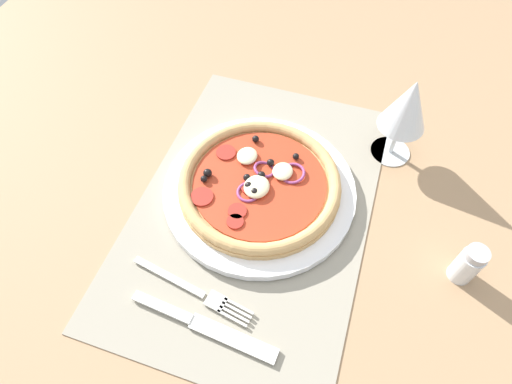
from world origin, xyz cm
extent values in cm
cube|color=#9E7A56|center=(0.00, 0.00, -1.20)|extent=(190.00, 140.00, 2.40)
cube|color=gray|center=(0.00, 0.00, 0.20)|extent=(51.56, 33.87, 0.40)
cylinder|color=white|center=(-2.37, -0.43, 1.09)|extent=(29.09, 29.09, 1.39)
cylinder|color=tan|center=(-2.37, -0.43, 2.29)|extent=(24.31, 24.31, 1.00)
torus|color=tan|center=(-2.37, -0.43, 3.15)|extent=(24.17, 24.17, 1.80)
cylinder|color=#B7381E|center=(-2.37, -0.43, 2.94)|extent=(19.94, 19.94, 0.30)
ellipsoid|color=beige|center=(-1.03, -0.47, 3.71)|extent=(4.18, 3.76, 1.25)
ellipsoid|color=beige|center=(-5.01, 2.79, 3.60)|extent=(3.39, 3.05, 1.02)
ellipsoid|color=beige|center=(-6.18, -3.23, 3.61)|extent=(3.46, 3.12, 1.04)
sphere|color=black|center=(-3.29, 0.50, 3.67)|extent=(1.15, 1.15, 1.15)
sphere|color=black|center=(-0.76, -1.13, 3.73)|extent=(1.29, 1.29, 1.29)
sphere|color=black|center=(-5.99, 0.57, 3.66)|extent=(1.14, 1.14, 1.14)
sphere|color=black|center=(-0.04, -7.87, 3.61)|extent=(1.04, 1.04, 1.04)
sphere|color=black|center=(-8.41, 3.90, 3.60)|extent=(1.02, 1.02, 1.02)
sphere|color=black|center=(-0.03, 0.24, 3.75)|extent=(1.32, 1.32, 1.32)
sphere|color=black|center=(-1.10, -7.72, 3.74)|extent=(1.31, 1.31, 1.31)
sphere|color=black|center=(-9.82, -3.08, 3.64)|extent=(1.11, 1.11, 1.11)
sphere|color=black|center=(-2.23, -1.93, 3.63)|extent=(1.09, 1.09, 1.09)
torus|color=#8E3D75|center=(0.45, -0.94, 3.34)|extent=(3.54, 3.52, 0.90)
torus|color=#8E3D75|center=(-4.68, -0.48, 3.34)|extent=(3.50, 3.38, 1.72)
torus|color=#8E3D75|center=(-5.29, 4.23, 3.34)|extent=(3.94, 3.92, 1.18)
cylinder|color=#A3281E|center=(-6.06, -6.68, 3.24)|extent=(3.07, 3.07, 0.30)
cylinder|color=#A3281E|center=(5.24, -1.09, 3.24)|extent=(2.42, 2.42, 0.30)
cylinder|color=#A3281E|center=(3.52, -1.38, 3.24)|extent=(2.66, 2.66, 0.30)
cylinder|color=#A3281E|center=(2.81, -7.06, 3.24)|extent=(3.30, 3.30, 0.30)
cylinder|color=#A3281E|center=(-1.03, -0.91, 3.24)|extent=(2.97, 2.97, 0.30)
cube|color=silver|center=(14.72, -7.20, 0.62)|extent=(2.82, 11.15, 0.44)
cube|color=silver|center=(15.90, -0.46, 0.62)|extent=(2.60, 2.86, 0.44)
cube|color=silver|center=(17.38, 2.75, 0.62)|extent=(1.06, 4.31, 0.44)
cube|color=silver|center=(16.79, 2.86, 0.62)|extent=(1.06, 4.31, 0.44)
cube|color=silver|center=(16.19, 2.96, 0.62)|extent=(1.06, 4.31, 0.44)
cube|color=silver|center=(15.60, 3.06, 0.62)|extent=(1.06, 4.31, 0.44)
cube|color=silver|center=(18.83, -6.21, 0.71)|extent=(2.00, 8.48, 0.62)
cube|color=silver|center=(19.66, 3.75, 0.62)|extent=(2.96, 11.73, 0.44)
cylinder|color=silver|center=(-17.15, 17.90, 0.20)|extent=(6.40, 6.40, 0.40)
cylinder|color=silver|center=(-17.15, 17.90, 3.40)|extent=(0.80, 0.80, 6.00)
cone|color=silver|center=(-17.15, 17.90, 10.65)|extent=(7.20, 7.20, 8.50)
cone|color=#4C993D|center=(-17.15, 17.90, 9.95)|extent=(5.50, 5.50, 6.31)
cylinder|color=silver|center=(1.84, 29.90, 2.75)|extent=(3.20, 3.20, 5.50)
cylinder|color=#ADADB2|center=(1.84, 29.90, 6.10)|extent=(2.88, 2.88, 1.20)
camera|label=1|loc=(33.20, 11.18, 54.28)|focal=30.00mm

